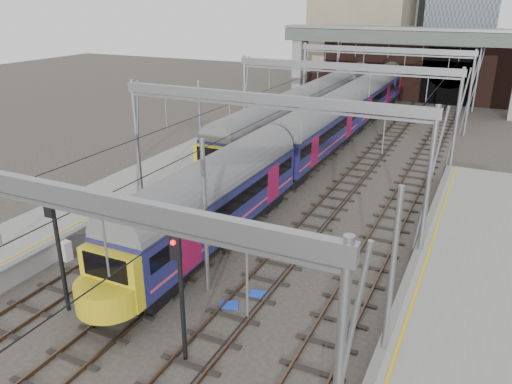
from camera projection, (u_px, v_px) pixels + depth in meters
The scene contains 14 objects.
ground at pixel (183, 313), 20.76m from camera, with size 160.00×160.00×0.00m, color #38332D.
platform_left at pixel (49, 232), 26.75m from camera, with size 4.32×55.00×1.12m.
tracks at pixel (307, 194), 33.37m from camera, with size 14.40×80.00×0.22m.
overhead_line at pixel (341, 82), 36.45m from camera, with size 16.80×80.00×8.00m.
retaining_wall at pixel (421, 66), 62.31m from camera, with size 28.00×2.75×9.00m.
overbridge at pixel (403, 45), 56.82m from camera, with size 28.00×3.00×9.25m.
train_main at pixel (345, 111), 46.26m from camera, with size 2.81×64.95×4.83m.
train_second at pixel (322, 99), 52.34m from camera, with size 2.67×46.29×4.63m.
signal_near_left at pixel (56, 240), 19.74m from camera, with size 0.39×0.48×5.32m.
signal_near_centre at pixel (180, 283), 16.94m from camera, with size 0.39×0.48×5.11m.
relay_cabinet at pixel (66, 251), 24.83m from camera, with size 0.51×0.43×1.02m, color silver.
equip_cover_a at pixel (296, 250), 25.85m from camera, with size 0.76×0.54×0.09m, color blue.
equip_cover_b at pixel (259, 295), 21.93m from camera, with size 0.88×0.62×0.10m, color blue.
equip_cover_c at pixel (229, 305), 21.21m from camera, with size 0.80×0.57×0.09m, color blue.
Camera 1 is at (10.29, -14.51, 12.22)m, focal length 35.00 mm.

